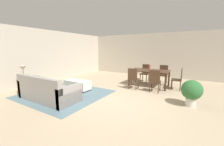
{
  "coord_description": "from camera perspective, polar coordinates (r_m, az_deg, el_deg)",
  "views": [
    {
      "loc": [
        2.16,
        -3.97,
        1.71
      ],
      "look_at": [
        -0.74,
        0.9,
        0.74
      ],
      "focal_mm": 22.13,
      "sensor_mm": 36.0,
      "label": 1
    }
  ],
  "objects": [
    {
      "name": "side_table",
      "position": [
        6.36,
        -32.5,
        -3.25
      ],
      "size": [
        0.4,
        0.4,
        0.57
      ],
      "color": "brown",
      "rests_on": "ground_plane"
    },
    {
      "name": "dining_chair_far_left",
      "position": [
        7.58,
        13.58,
        0.46
      ],
      "size": [
        0.43,
        0.43,
        0.92
      ],
      "color": "#422B1C",
      "rests_on": "ground_plane"
    },
    {
      "name": "dining_table",
      "position": [
        6.65,
        15.15,
        0.47
      ],
      "size": [
        1.74,
        0.99,
        0.76
      ],
      "color": "#422B1C",
      "rests_on": "ground_plane"
    },
    {
      "name": "ground_plane",
      "position": [
        4.83,
        2.13,
        -10.99
      ],
      "size": [
        10.8,
        10.8,
        0.0
      ],
      "primitive_type": "plane",
      "color": "tan"
    },
    {
      "name": "potted_plant",
      "position": [
        4.8,
        30.05,
        -6.44
      ],
      "size": [
        0.6,
        0.6,
        0.81
      ],
      "color": "beige",
      "rests_on": "ground_plane"
    },
    {
      "name": "area_rug",
      "position": [
        5.7,
        -18.81,
        -8.19
      ],
      "size": [
        3.0,
        2.8,
        0.01
      ],
      "primitive_type": "cube",
      "color": "slate",
      "rests_on": "ground_plane"
    },
    {
      "name": "ottoman_table",
      "position": [
        6.05,
        -14.11,
        -4.63
      ],
      "size": [
        1.13,
        0.52,
        0.42
      ],
      "color": "silver",
      "rests_on": "ground_plane"
    },
    {
      "name": "vase_centerpiece",
      "position": [
        6.61,
        15.43,
        2.23
      ],
      "size": [
        0.1,
        0.1,
        0.25
      ],
      "primitive_type": "cylinder",
      "color": "#B26659",
      "rests_on": "dining_table"
    },
    {
      "name": "dining_chair_far_right",
      "position": [
        7.42,
        20.4,
        -0.09
      ],
      "size": [
        0.4,
        0.4,
        0.92
      ],
      "color": "#422B1C",
      "rests_on": "ground_plane"
    },
    {
      "name": "wall_left",
      "position": [
        8.03,
        -25.48,
        6.26
      ],
      "size": [
        0.12,
        11.0,
        2.7
      ],
      "primitive_type": "cube",
      "color": "#BCB2A0",
      "rests_on": "ground_plane"
    },
    {
      "name": "dining_chair_near_right",
      "position": [
        5.73,
        17.27,
        -2.69
      ],
      "size": [
        0.41,
        0.41,
        0.92
      ],
      "color": "#422B1C",
      "rests_on": "ground_plane"
    },
    {
      "name": "wall_back",
      "position": [
        9.23,
        17.39,
        7.1
      ],
      "size": [
        9.0,
        0.12,
        2.7
      ],
      "primitive_type": "cube",
      "color": "#BCB2A0",
      "rests_on": "ground_plane"
    },
    {
      "name": "dining_chair_near_left",
      "position": [
        5.97,
        8.7,
        -1.85
      ],
      "size": [
        0.43,
        0.43,
        0.92
      ],
      "color": "#422B1C",
      "rests_on": "ground_plane"
    },
    {
      "name": "couch",
      "position": [
        5.23,
        -25.03,
        -6.94
      ],
      "size": [
        2.19,
        0.93,
        0.86
      ],
      "color": "gray",
      "rests_on": "ground_plane"
    },
    {
      "name": "dining_chair_head_east",
      "position": [
        6.46,
        25.85,
        -1.85
      ],
      "size": [
        0.42,
        0.42,
        0.92
      ],
      "color": "#422B1C",
      "rests_on": "ground_plane"
    },
    {
      "name": "table_lamp",
      "position": [
        6.27,
        -32.94,
        1.48
      ],
      "size": [
        0.26,
        0.26,
        0.53
      ],
      "color": "brown",
      "rests_on": "side_table"
    }
  ]
}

